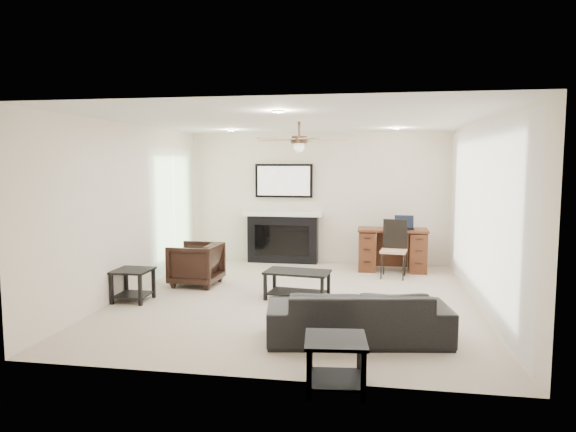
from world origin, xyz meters
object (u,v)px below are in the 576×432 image
object	(u,v)px
armchair	(196,264)
coffee_table	(297,285)
sofa	(358,315)
desk	(392,250)
fireplace_unit	(283,213)

from	to	relation	value
armchair	coffee_table	size ratio (longest dim) A/B	0.82
sofa	desk	world-z (taller)	desk
sofa	coffee_table	bearing A→B (deg)	-69.56
coffee_table	fireplace_unit	xyz separation A→B (m)	(-0.66, 2.59, 0.75)
sofa	desk	xyz separation A→B (m)	(0.50, 3.74, 0.09)
sofa	fireplace_unit	distance (m)	4.52
armchair	fireplace_unit	bearing A→B (deg)	156.30
coffee_table	fireplace_unit	distance (m)	2.78
armchair	coffee_table	xyz separation A→B (m)	(1.70, -0.55, -0.14)
armchair	coffee_table	world-z (taller)	armchair
sofa	armchair	xyz separation A→B (m)	(-2.60, 2.15, 0.05)
fireplace_unit	desk	world-z (taller)	fireplace_unit
coffee_table	desk	bearing A→B (deg)	63.87
armchair	fireplace_unit	distance (m)	2.37
sofa	coffee_table	size ratio (longest dim) A/B	2.17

